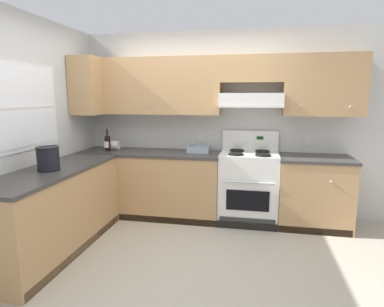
# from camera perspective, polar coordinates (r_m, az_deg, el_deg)

# --- Properties ---
(ground_plane) EXTENTS (7.04, 7.04, 0.00)m
(ground_plane) POSITION_cam_1_polar(r_m,az_deg,el_deg) (3.53, -4.36, -18.14)
(ground_plane) COLOR #B2AA99
(wall_back) EXTENTS (4.68, 0.57, 2.55)m
(wall_back) POSITION_cam_1_polar(r_m,az_deg,el_deg) (4.55, 5.50, 7.61)
(wall_back) COLOR silver
(wall_back) RESTS_ON ground_plane
(wall_left) EXTENTS (0.47, 4.00, 2.55)m
(wall_left) POSITION_cam_1_polar(r_m,az_deg,el_deg) (4.06, -26.00, 4.45)
(wall_left) COLOR silver
(wall_left) RESTS_ON ground_plane
(counter_back_run) EXTENTS (3.60, 0.65, 0.91)m
(counter_back_run) POSITION_cam_1_polar(r_m,az_deg,el_deg) (4.47, 1.28, -5.76)
(counter_back_run) COLOR tan
(counter_back_run) RESTS_ON ground_plane
(counter_left_run) EXTENTS (0.63, 1.91, 0.91)m
(counter_left_run) POSITION_cam_1_polar(r_m,az_deg,el_deg) (3.85, -22.87, -9.19)
(counter_left_run) COLOR tan
(counter_left_run) RESTS_ON ground_plane
(stove) EXTENTS (0.76, 0.62, 1.20)m
(stove) POSITION_cam_1_polar(r_m,az_deg,el_deg) (4.42, 9.85, -5.74)
(stove) COLOR white
(stove) RESTS_ON ground_plane
(wine_bottle) EXTENTS (0.08, 0.08, 0.32)m
(wine_bottle) POSITION_cam_1_polar(r_m,az_deg,el_deg) (4.68, -14.58, 1.94)
(wine_bottle) COLOR black
(wine_bottle) RESTS_ON counter_back_run
(bowl) EXTENTS (0.30, 0.28, 0.08)m
(bowl) POSITION_cam_1_polar(r_m,az_deg,el_deg) (4.48, 1.23, 0.64)
(bowl) COLOR #9EADB7
(bowl) RESTS_ON counter_back_run
(bucket) EXTENTS (0.23, 0.23, 0.25)m
(bucket) POSITION_cam_1_polar(r_m,az_deg,el_deg) (3.64, -23.92, -0.74)
(bucket) COLOR black
(bucket) RESTS_ON counter_left_run
(paper_towel_roll) EXTENTS (0.12, 0.13, 0.13)m
(paper_towel_roll) POSITION_cam_1_polar(r_m,az_deg,el_deg) (4.79, -13.36, 1.41)
(paper_towel_roll) COLOR white
(paper_towel_roll) RESTS_ON counter_back_run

